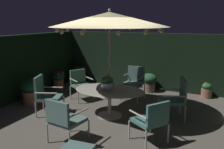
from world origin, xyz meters
TOP-DOWN VIEW (x-y plane):
  - ground_plane at (0.00, 0.00)m, footprint 6.87×6.78m
  - hedge_backdrop_rear at (0.00, 3.24)m, footprint 6.87×0.30m
  - hedge_backdrop_left at (-3.28, 0.00)m, footprint 0.30×6.78m
  - patio_dining_table at (-0.07, 0.18)m, footprint 1.86×1.28m
  - patio_umbrella at (-0.07, 0.18)m, footprint 2.87×2.87m
  - centerpiece_planter at (-0.08, 0.08)m, footprint 0.34×0.34m
  - patio_chair_north at (1.50, 0.76)m, footprint 0.78×0.81m
  - patio_chair_northeast at (-0.01, 1.85)m, footprint 0.64×0.66m
  - patio_chair_east at (-1.49, 1.04)m, footprint 0.77×0.77m
  - patio_chair_southeast at (-1.64, -0.41)m, footprint 0.77×0.75m
  - patio_chair_south at (-0.29, -1.48)m, footprint 0.70×0.71m
  - patio_chair_southwest at (1.30, -0.76)m, footprint 0.82×0.82m
  - potted_plant_left_far at (0.23, 2.77)m, footprint 0.53×0.53m
  - potted_plant_right_far at (-2.61, 2.74)m, footprint 0.51×0.51m
  - potted_plant_back_right at (-2.85, 1.74)m, footprint 0.46×0.46m
  - potted_plant_front_corner at (-2.60, 0.05)m, footprint 0.56×0.56m
  - potted_plant_right_near at (2.10, 2.85)m, footprint 0.33×0.33m

SIDE VIEW (x-z plane):
  - ground_plane at x=0.00m, z-range -0.02..0.00m
  - potted_plant_right_near at x=2.10m, z-range 0.00..0.49m
  - potted_plant_right_far at x=-2.61m, z-range 0.00..0.65m
  - potted_plant_left_far at x=0.23m, z-range 0.03..0.67m
  - potted_plant_back_right at x=-2.85m, z-range 0.04..0.67m
  - potted_plant_front_corner at x=-2.60m, z-range 0.03..0.78m
  - patio_chair_southwest at x=1.30m, z-range 0.07..0.97m
  - patio_chair_south at x=-0.29m, z-range 0.07..1.00m
  - patio_chair_east at x=-1.49m, z-range 0.08..1.00m
  - patio_chair_southeast at x=-1.64m, z-range 0.06..1.09m
  - patio_chair_northeast at x=-0.01m, z-range 0.08..1.08m
  - patio_chair_north at x=1.50m, z-range 0.07..1.10m
  - patio_dining_table at x=-0.07m, z-range 0.23..0.94m
  - centerpiece_planter at x=-0.08m, z-range 0.73..1.13m
  - hedge_backdrop_rear at x=0.00m, z-range 0.00..2.00m
  - hedge_backdrop_left at x=-3.28m, z-range 0.00..2.00m
  - patio_umbrella at x=-0.07m, z-range 1.10..3.80m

